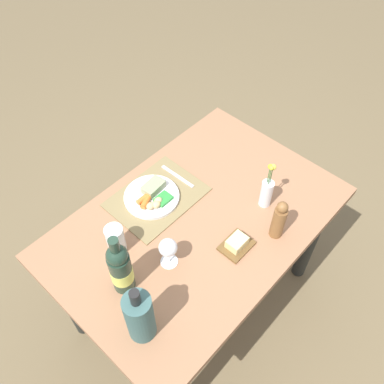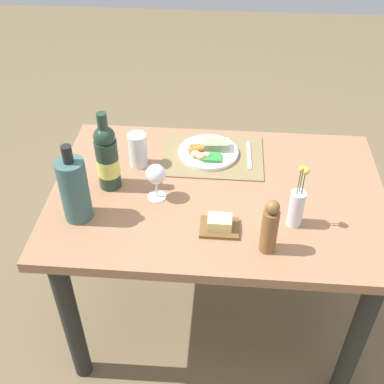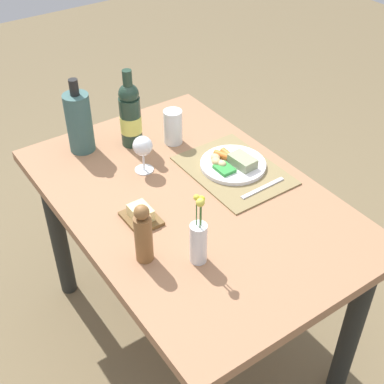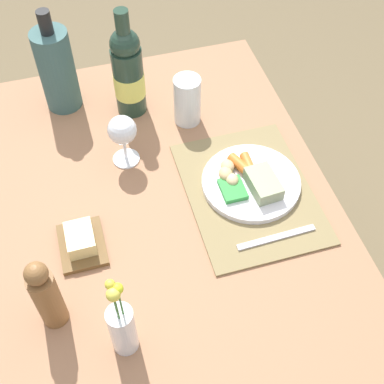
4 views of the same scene
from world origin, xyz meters
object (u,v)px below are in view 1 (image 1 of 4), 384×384
at_px(flower_vase, 267,191).
at_px(water_tumbler, 116,241).
at_px(cooler_bottle, 140,316).
at_px(wine_glass, 168,248).
at_px(butter_dish, 237,244).
at_px(dinner_plate, 152,196).
at_px(pepper_mill, 279,220).
at_px(dining_table, 197,236).
at_px(wine_bottle, 119,267).
at_px(fork, 178,176).

xyz_separation_m(flower_vase, water_tumbler, (0.58, -0.29, -0.02)).
bearing_deg(cooler_bottle, water_tumbler, -116.63).
height_order(wine_glass, butter_dish, wine_glass).
bearing_deg(dinner_plate, pepper_mill, 113.30).
height_order(pepper_mill, butter_dish, pepper_mill).
bearing_deg(flower_vase, pepper_mill, 52.84).
height_order(butter_dish, water_tumbler, water_tumbler).
height_order(dining_table, wine_glass, wine_glass).
bearing_deg(pepper_mill, cooler_bottle, -9.19).
relative_size(wine_glass, wine_bottle, 0.46).
distance_m(butter_dish, water_tumbler, 0.47).
height_order(dinner_plate, wine_bottle, wine_bottle).
relative_size(butter_dish, wine_bottle, 0.42).
xyz_separation_m(dinner_plate, wine_bottle, (0.35, 0.21, 0.11)).
bearing_deg(flower_vase, butter_dish, 10.96).
bearing_deg(water_tumbler, pepper_mill, 139.29).
relative_size(dining_table, pepper_mill, 6.06).
height_order(dining_table, pepper_mill, pepper_mill).
bearing_deg(cooler_bottle, butter_dish, 176.97).
height_order(pepper_mill, flower_vase, flower_vase).
relative_size(wine_glass, butter_dish, 1.08).
height_order(fork, flower_vase, flower_vase).
distance_m(dining_table, butter_dish, 0.25).
xyz_separation_m(dinner_plate, flower_vase, (-0.31, 0.37, 0.06)).
xyz_separation_m(cooler_bottle, pepper_mill, (-0.64, 0.10, -0.02)).
xyz_separation_m(water_tumbler, wine_bottle, (0.08, 0.13, 0.07)).
bearing_deg(cooler_bottle, dining_table, -159.50).
bearing_deg(flower_vase, dinner_plate, -50.13).
bearing_deg(pepper_mill, fork, -84.12).
height_order(wine_glass, water_tumbler, wine_glass).
relative_size(dining_table, dinner_plate, 5.09).
distance_m(fork, wine_bottle, 0.57).
relative_size(dinner_plate, wine_glass, 1.70).
bearing_deg(butter_dish, water_tumbler, -45.83).
xyz_separation_m(wine_glass, wine_bottle, (0.18, -0.06, 0.03)).
height_order(dinner_plate, pepper_mill, pepper_mill).
bearing_deg(cooler_bottle, wine_glass, -154.22).
distance_m(dinner_plate, butter_dish, 0.42).
bearing_deg(wine_glass, wine_bottle, -18.05).
bearing_deg(fork, water_tumbler, 10.02).
height_order(wine_glass, flower_vase, flower_vase).
xyz_separation_m(cooler_bottle, flower_vase, (-0.73, -0.02, -0.04)).
height_order(cooler_bottle, water_tumbler, cooler_bottle).
relative_size(fork, wine_glass, 1.33).
height_order(fork, wine_bottle, wine_bottle).
height_order(butter_dish, wine_bottle, wine_bottle).
distance_m(dining_table, flower_vase, 0.36).
xyz_separation_m(fork, wine_bottle, (0.51, 0.22, 0.12)).
bearing_deg(wine_bottle, water_tumbler, -122.72).
bearing_deg(cooler_bottle, dinner_plate, -137.14).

